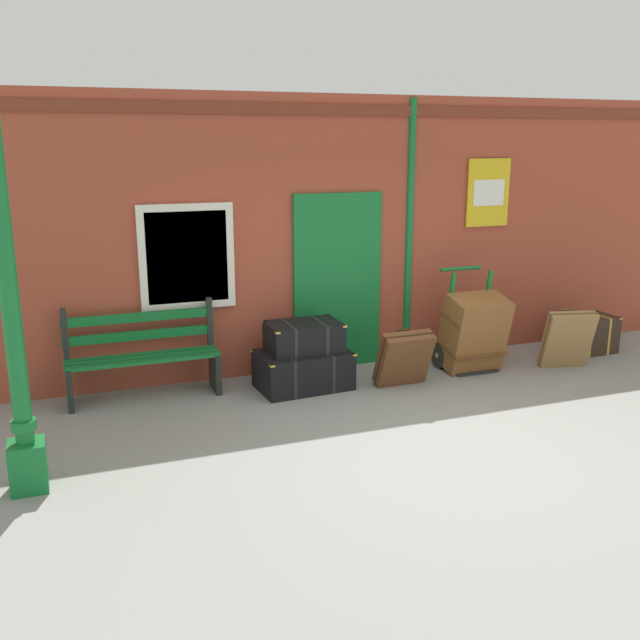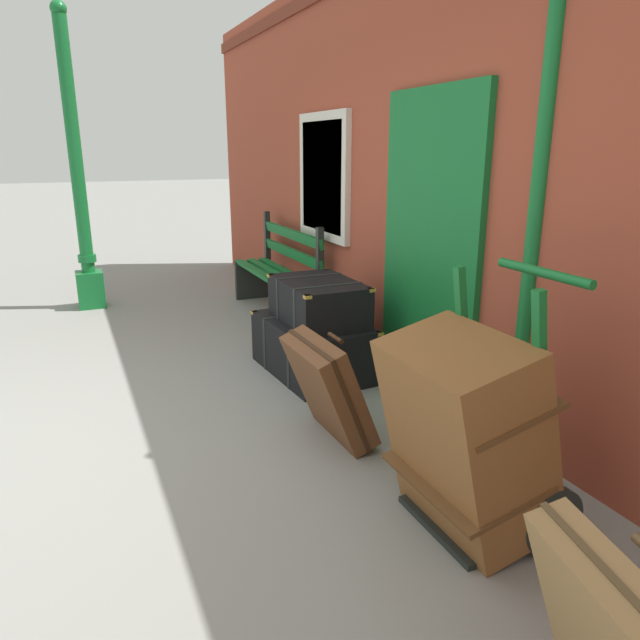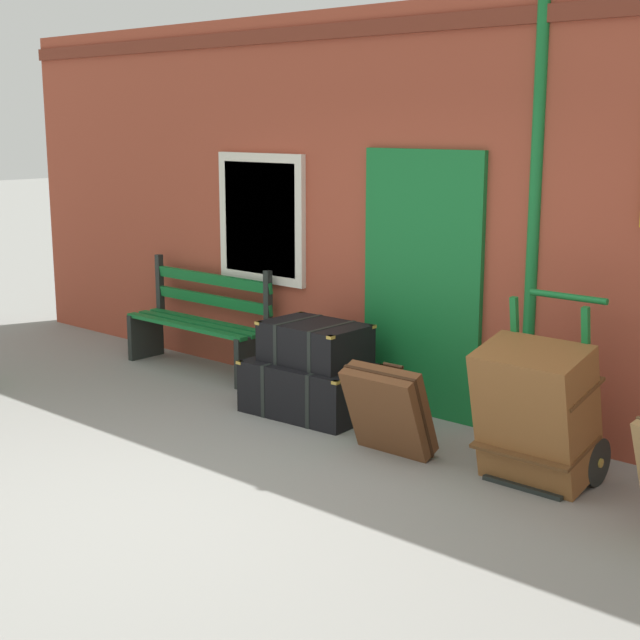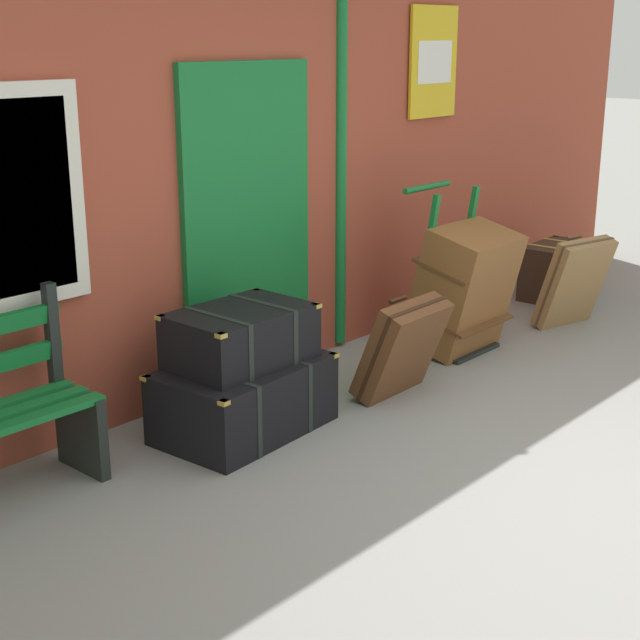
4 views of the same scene
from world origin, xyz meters
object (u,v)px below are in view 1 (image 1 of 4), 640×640
(platform_bench, at_px, (143,357))
(suitcase_brown, at_px, (404,358))
(steamer_trunk_base, at_px, (303,370))
(suitcase_slate, at_px, (567,339))
(large_brown_trunk, at_px, (474,332))
(corner_trunk, at_px, (587,334))
(lamp_post, at_px, (15,346))
(steamer_trunk_middle, at_px, (304,337))
(porters_trolley, at_px, (465,345))

(platform_bench, distance_m, suitcase_brown, 2.85)
(steamer_trunk_base, bearing_deg, suitcase_slate, -8.17)
(large_brown_trunk, relative_size, corner_trunk, 1.35)
(lamp_post, distance_m, suitcase_brown, 4.13)
(suitcase_brown, bearing_deg, platform_bench, 166.03)
(steamer_trunk_middle, relative_size, suitcase_brown, 1.23)
(steamer_trunk_base, xyz_separation_m, corner_trunk, (3.92, 0.03, 0.03))
(porters_trolley, xyz_separation_m, suitcase_brown, (-1.02, -0.38, 0.06))
(steamer_trunk_middle, height_order, porters_trolley, porters_trolley)
(suitcase_slate, bearing_deg, steamer_trunk_base, 171.83)
(platform_bench, distance_m, large_brown_trunk, 3.82)
(suitcase_brown, bearing_deg, steamer_trunk_middle, 159.42)
(lamp_post, distance_m, porters_trolley, 5.21)
(suitcase_brown, xyz_separation_m, corner_trunk, (2.85, 0.39, -0.09))
(steamer_trunk_base, height_order, suitcase_slate, suitcase_slate)
(platform_bench, height_order, corner_trunk, platform_bench)
(lamp_post, relative_size, steamer_trunk_base, 2.94)
(platform_bench, relative_size, suitcase_slate, 2.15)
(lamp_post, relative_size, suitcase_slate, 4.17)
(steamer_trunk_middle, xyz_separation_m, suitcase_slate, (3.18, -0.50, -0.21))
(platform_bench, xyz_separation_m, corner_trunk, (5.62, -0.30, -0.20))
(platform_bench, xyz_separation_m, steamer_trunk_base, (1.70, -0.33, -0.23))
(porters_trolley, bearing_deg, corner_trunk, 0.19)
(corner_trunk, bearing_deg, steamer_trunk_middle, 179.91)
(lamp_post, height_order, large_brown_trunk, lamp_post)
(steamer_trunk_middle, distance_m, suitcase_slate, 3.23)
(steamer_trunk_base, bearing_deg, porters_trolley, 0.68)
(platform_bench, height_order, steamer_trunk_middle, platform_bench)
(steamer_trunk_middle, bearing_deg, platform_bench, 170.24)
(porters_trolley, xyz_separation_m, suitcase_slate, (1.11, -0.48, 0.09))
(lamp_post, relative_size, steamer_trunk_middle, 3.81)
(steamer_trunk_middle, height_order, large_brown_trunk, large_brown_trunk)
(steamer_trunk_middle, height_order, suitcase_brown, steamer_trunk_middle)
(platform_bench, height_order, porters_trolley, porters_trolley)
(suitcase_slate, bearing_deg, large_brown_trunk, 164.28)
(steamer_trunk_base, height_order, porters_trolley, porters_trolley)
(suitcase_slate, bearing_deg, porters_trolley, 156.49)
(suitcase_brown, distance_m, suitcase_slate, 2.14)
(porters_trolley, relative_size, suitcase_slate, 1.63)
(porters_trolley, relative_size, large_brown_trunk, 1.26)
(suitcase_brown, relative_size, suitcase_slate, 0.89)
(porters_trolley, height_order, suitcase_slate, porters_trolley)
(platform_bench, xyz_separation_m, suitcase_slate, (4.90, -0.79, -0.08))
(steamer_trunk_middle, relative_size, large_brown_trunk, 0.85)
(steamer_trunk_middle, relative_size, corner_trunk, 1.15)
(lamp_post, bearing_deg, corner_trunk, 12.74)
(platform_bench, xyz_separation_m, large_brown_trunk, (3.79, -0.48, 0.03))
(platform_bench, xyz_separation_m, suitcase_brown, (2.76, -0.69, -0.12))
(porters_trolley, bearing_deg, steamer_trunk_middle, 179.67)
(steamer_trunk_middle, xyz_separation_m, suitcase_brown, (1.04, -0.39, -0.25))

